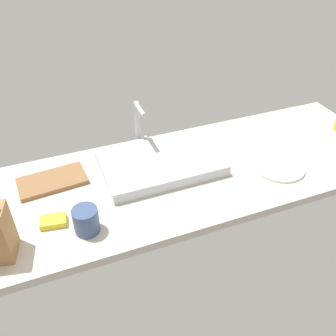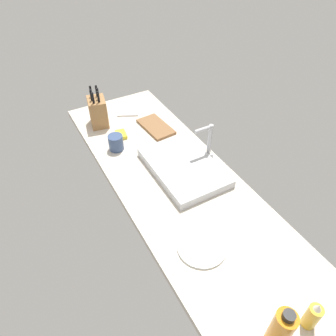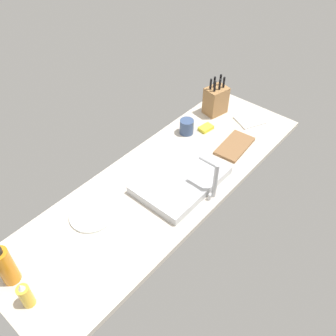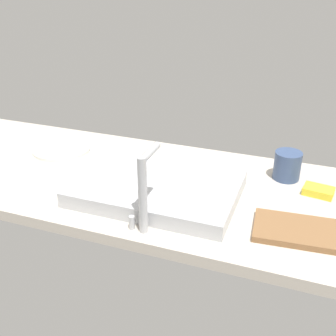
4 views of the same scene
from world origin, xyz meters
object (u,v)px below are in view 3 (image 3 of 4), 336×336
(sink_basin, at_px, (181,179))
(knife_block, at_px, (216,100))
(faucet, at_px, (213,178))
(dish_towel, at_px, (249,120))
(soap_bottle, at_px, (26,295))
(coffee_mug, at_px, (187,127))
(water_bottle, at_px, (5,266))
(dinner_plate, at_px, (92,215))
(dish_sponge, at_px, (206,128))
(cutting_board, at_px, (235,146))

(sink_basin, height_order, knife_block, knife_block)
(sink_basin, relative_size, faucet, 2.23)
(dish_towel, bearing_deg, soap_bottle, -0.65)
(knife_block, relative_size, coffee_mug, 2.72)
(faucet, relative_size, dish_towel, 1.34)
(water_bottle, distance_m, coffee_mug, 1.28)
(sink_basin, height_order, dinner_plate, sink_basin)
(knife_block, relative_size, water_bottle, 1.18)
(dish_sponge, bearing_deg, water_bottle, -0.23)
(soap_bottle, bearing_deg, sink_basin, 177.80)
(faucet, bearing_deg, dish_sponge, -140.79)
(soap_bottle, distance_m, dish_sponge, 1.40)
(sink_basin, bearing_deg, dinner_plate, -22.20)
(faucet, bearing_deg, soap_bottle, -12.48)
(cutting_board, height_order, water_bottle, water_bottle)
(sink_basin, bearing_deg, soap_bottle, -2.20)
(knife_block, relative_size, dish_sponge, 2.87)
(faucet, xyz_separation_m, dish_towel, (-0.70, -0.19, -0.12))
(soap_bottle, relative_size, coffee_mug, 1.52)
(coffee_mug, bearing_deg, dinner_plate, 4.24)
(knife_block, bearing_deg, coffee_mug, 11.14)
(dish_towel, xyz_separation_m, coffee_mug, (0.37, -0.24, 0.04))
(soap_bottle, height_order, dish_towel, soap_bottle)
(knife_block, xyz_separation_m, dinner_plate, (1.13, 0.06, -0.09))
(cutting_board, bearing_deg, dish_towel, -165.92)
(sink_basin, height_order, water_bottle, water_bottle)
(knife_block, bearing_deg, soap_bottle, 19.46)
(coffee_mug, bearing_deg, soap_bottle, 9.58)
(knife_block, height_order, coffee_mug, knife_block)
(dinner_plate, relative_size, dish_towel, 1.34)
(sink_basin, bearing_deg, dish_sponge, -159.17)
(water_bottle, xyz_separation_m, dish_towel, (-1.65, 0.17, -0.10))
(sink_basin, height_order, cutting_board, sink_basin)
(dinner_plate, bearing_deg, dish_sponge, 179.24)
(soap_bottle, relative_size, dish_towel, 0.88)
(dinner_plate, xyz_separation_m, dish_sponge, (-0.94, 0.01, 0.01))
(knife_block, bearing_deg, dish_sponge, 31.68)
(soap_bottle, xyz_separation_m, dish_towel, (-1.66, 0.02, -0.06))
(faucet, bearing_deg, dinner_plate, -36.21)
(coffee_mug, relative_size, dish_sponge, 1.05)
(cutting_board, xyz_separation_m, dish_towel, (-0.29, -0.07, -0.00))
(sink_basin, relative_size, water_bottle, 2.26)
(water_bottle, distance_m, dish_towel, 1.66)
(soap_bottle, bearing_deg, dish_sponge, -174.14)
(dish_towel, bearing_deg, water_bottle, -5.82)
(dish_towel, relative_size, coffee_mug, 1.73)
(cutting_board, relative_size, dish_towel, 1.62)
(faucet, height_order, water_bottle, faucet)
(dish_sponge, bearing_deg, cutting_board, 83.72)
(faucet, relative_size, cutting_board, 0.83)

